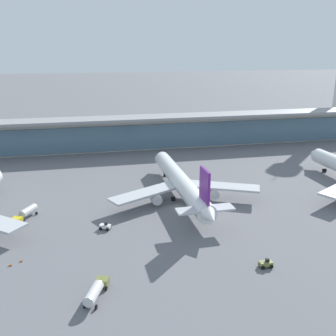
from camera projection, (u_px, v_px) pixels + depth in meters
name	position (u px, v px, depth m)	size (l,w,h in m)	color
ground_plane	(179.00, 208.00, 112.74)	(1200.00, 1200.00, 0.00)	slate
airliner_centre_stand	(181.00, 183.00, 118.58)	(47.11, 61.20, 16.31)	white
service_truck_under_wing_white	(105.00, 226.00, 99.38)	(3.32, 2.79, 2.05)	silver
service_truck_by_tail_yellow	(26.00, 213.00, 105.44)	(6.25, 8.57, 2.95)	yellow
service_truck_on_taxiway_olive	(266.00, 264.00, 82.44)	(2.89, 1.76, 2.05)	olive
service_truck_at_far_stand_olive	(96.00, 291.00, 71.95)	(5.26, 8.82, 2.95)	olive
terminal_building	(144.00, 132.00, 175.50)	(245.95, 12.80, 15.20)	beige
safety_cone_alpha	(10.00, 265.00, 83.07)	(0.62, 0.62, 0.70)	orange
safety_cone_echo	(21.00, 260.00, 84.69)	(0.62, 0.62, 0.70)	orange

